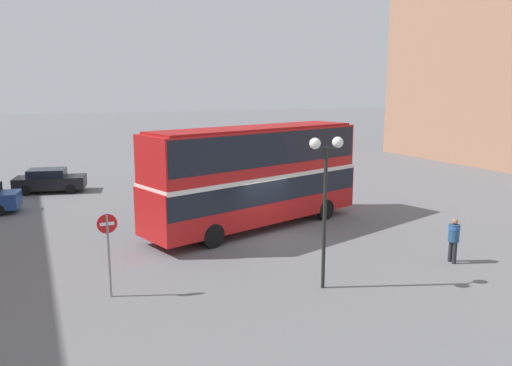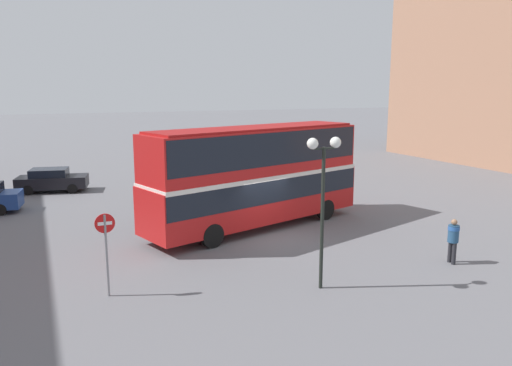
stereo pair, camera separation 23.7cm
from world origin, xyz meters
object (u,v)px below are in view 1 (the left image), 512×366
Objects in this scene: no_entry_sign at (108,242)px; parked_car_kerb_near at (50,180)px; double_decker_bus at (256,171)px; street_lamp_twin_globe at (326,175)px; pedestrian_foreground at (454,236)px.

parked_car_kerb_near is at bearing 93.14° from no_entry_sign.
double_decker_bus is 2.53× the size of parked_car_kerb_near.
double_decker_bus is 2.30× the size of street_lamp_twin_globe.
pedestrian_foreground is 0.63× the size of no_entry_sign.
pedestrian_foreground is 0.38× the size of parked_car_kerb_near.
street_lamp_twin_globe is (7.54, -20.53, 3.06)m from parked_car_kerb_near.
double_decker_bus is 9.33m from no_entry_sign.
no_entry_sign is (-6.53, 2.19, -2.01)m from street_lamp_twin_globe.
double_decker_bus is at bearing -44.04° from parked_car_kerb_near.
street_lamp_twin_globe reaches higher than pedestrian_foreground.
parked_car_kerb_near is 22.08m from street_lamp_twin_globe.
double_decker_bus is 9.09m from pedestrian_foreground.
pedestrian_foreground is 0.34× the size of street_lamp_twin_globe.
no_entry_sign is (-7.55, -5.40, -0.93)m from double_decker_bus.
no_entry_sign is at bearing -74.39° from parked_car_kerb_near.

